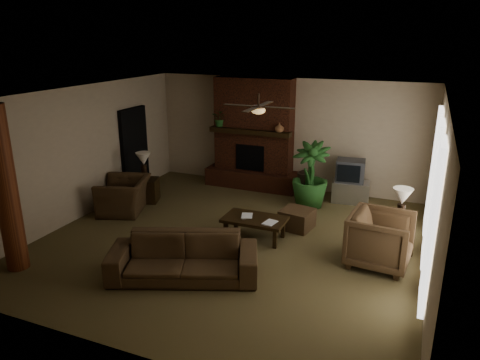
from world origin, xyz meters
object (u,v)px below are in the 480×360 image
at_px(ottoman, 297,219).
at_px(floor_plant, 309,189).
at_px(armchair_right, 381,237).
at_px(coffee_table, 255,221).
at_px(sofa, 183,251).
at_px(tv_stand, 351,192).
at_px(armchair_left, 124,190).
at_px(side_table_right, 396,237).
at_px(lamp_left, 144,161).
at_px(floor_vase, 304,184).
at_px(lamp_right, 402,199).
at_px(side_table_left, 147,190).
at_px(log_column, 6,190).

relative_size(ottoman, floor_plant, 0.40).
distance_m(armchair_right, floor_plant, 2.92).
bearing_deg(coffee_table, ottoman, 51.62).
relative_size(sofa, ottoman, 3.98).
bearing_deg(tv_stand, ottoman, -116.52).
bearing_deg(armchair_left, floor_plant, 97.22).
distance_m(floor_plant, side_table_right, 2.61).
height_order(ottoman, side_table_right, side_table_right).
xyz_separation_m(tv_stand, floor_plant, (-0.84, -0.65, 0.17)).
bearing_deg(armchair_right, side_table_right, -13.69).
height_order(tv_stand, lamp_left, lamp_left).
distance_m(floor_vase, lamp_right, 2.99).
relative_size(side_table_left, lamp_right, 0.85).
relative_size(floor_vase, side_table_left, 1.40).
xyz_separation_m(log_column, sofa, (2.78, 0.81, -0.93)).
distance_m(armchair_right, side_table_right, 0.74).
bearing_deg(armchair_left, floor_vase, 102.02).
bearing_deg(coffee_table, sofa, -106.93).
bearing_deg(log_column, ottoman, 40.82).
relative_size(armchair_right, ottoman, 1.73).
relative_size(armchair_right, coffee_table, 0.86).
bearing_deg(floor_vase, lamp_right, -39.32).
bearing_deg(log_column, armchair_right, 23.40).
xyz_separation_m(floor_plant, side_table_right, (2.03, -1.63, -0.15)).
height_order(armchair_right, coffee_table, armchair_right).
xyz_separation_m(ottoman, lamp_right, (1.98, -0.24, 0.80)).
distance_m(coffee_table, lamp_right, 2.74).
bearing_deg(side_table_left, side_table_right, -4.68).
height_order(ottoman, tv_stand, tv_stand).
relative_size(side_table_right, lamp_right, 0.85).
relative_size(log_column, lamp_left, 4.31).
bearing_deg(side_table_left, floor_plant, 17.76).
height_order(sofa, ottoman, sofa).
xyz_separation_m(floor_vase, side_table_left, (-3.44, -1.45, -0.16)).
relative_size(tv_stand, lamp_right, 1.31).
relative_size(tv_stand, side_table_right, 1.55).
bearing_deg(side_table_right, tv_stand, 117.57).
bearing_deg(lamp_right, ottoman, 173.02).
height_order(log_column, coffee_table, log_column).
relative_size(log_column, lamp_right, 4.31).
xyz_separation_m(armchair_left, lamp_left, (0.07, 0.73, 0.50)).
bearing_deg(log_column, floor_plant, 50.80).
distance_m(ottoman, side_table_left, 3.73).
height_order(armchair_left, side_table_left, armchair_left).
distance_m(side_table_left, lamp_left, 0.73).
distance_m(ottoman, tv_stand, 2.12).
height_order(armchair_left, lamp_right, lamp_right).
height_order(sofa, coffee_table, sofa).
height_order(coffee_table, floor_plant, floor_plant).
relative_size(sofa, tv_stand, 2.81).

